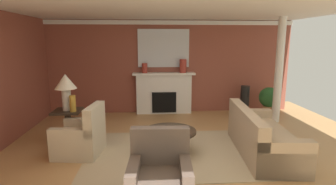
# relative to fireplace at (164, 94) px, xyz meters

# --- Properties ---
(ground_plane) EXTENTS (8.84, 8.84, 0.00)m
(ground_plane) POSITION_rel_fireplace_xyz_m (0.08, -3.17, -0.57)
(ground_plane) COLOR tan
(wall_fireplace) EXTENTS (7.40, 0.12, 2.70)m
(wall_fireplace) POSITION_rel_fireplace_xyz_m (0.08, 0.21, 0.78)
(wall_fireplace) COLOR brown
(wall_fireplace) RESTS_ON ground_plane
(ceiling_panel) EXTENTS (7.40, 7.25, 0.06)m
(ceiling_panel) POSITION_rel_fireplace_xyz_m (0.08, -2.87, 2.16)
(ceiling_panel) COLOR white
(crown_moulding) EXTENTS (7.40, 0.08, 0.12)m
(crown_moulding) POSITION_rel_fireplace_xyz_m (0.08, 0.13, 2.05)
(crown_moulding) COLOR white
(area_rug) EXTENTS (3.11, 2.39, 0.01)m
(area_rug) POSITION_rel_fireplace_xyz_m (-0.06, -2.94, -0.56)
(area_rug) COLOR tan
(area_rug) RESTS_ON ground_plane
(fireplace) EXTENTS (1.80, 0.35, 1.20)m
(fireplace) POSITION_rel_fireplace_xyz_m (0.00, 0.00, 0.00)
(fireplace) COLOR white
(fireplace) RESTS_ON ground_plane
(mantel_mirror) EXTENTS (1.48, 0.04, 1.09)m
(mantel_mirror) POSITION_rel_fireplace_xyz_m (0.00, 0.12, 1.33)
(mantel_mirror) COLOR silver
(sofa) EXTENTS (1.09, 2.17, 0.85)m
(sofa) POSITION_rel_fireplace_xyz_m (1.66, -3.09, -0.27)
(sofa) COLOR tan
(sofa) RESTS_ON ground_plane
(armchair_near_window) EXTENTS (0.90, 0.90, 0.95)m
(armchair_near_window) POSITION_rel_fireplace_xyz_m (-1.72, -2.86, -0.26)
(armchair_near_window) COLOR #C1B293
(armchair_near_window) RESTS_ON ground_plane
(armchair_facing_fireplace) EXTENTS (0.84, 0.84, 0.95)m
(armchair_facing_fireplace) POSITION_rel_fireplace_xyz_m (-0.31, -4.55, -0.26)
(armchair_facing_fireplace) COLOR brown
(armchair_facing_fireplace) RESTS_ON ground_plane
(coffee_table) EXTENTS (1.00, 1.00, 0.45)m
(coffee_table) POSITION_rel_fireplace_xyz_m (-0.06, -2.94, -0.23)
(coffee_table) COLOR #2D2319
(coffee_table) RESTS_ON ground_plane
(side_table) EXTENTS (0.56, 0.56, 0.70)m
(side_table) POSITION_rel_fireplace_xyz_m (-2.12, -2.24, -0.17)
(side_table) COLOR #2D2319
(side_table) RESTS_ON ground_plane
(table_lamp) EXTENTS (0.44, 0.44, 0.75)m
(table_lamp) POSITION_rel_fireplace_xyz_m (-2.12, -2.24, 0.65)
(table_lamp) COLOR beige
(table_lamp) RESTS_ON side_table
(vase_on_side_table) EXTENTS (0.12, 0.12, 0.33)m
(vase_on_side_table) POSITION_rel_fireplace_xyz_m (-1.97, -2.36, 0.30)
(vase_on_side_table) COLOR #B7892D
(vase_on_side_table) RESTS_ON side_table
(vase_mantel_left) EXTENTS (0.16, 0.16, 0.28)m
(vase_mantel_left) POSITION_rel_fireplace_xyz_m (-0.55, -0.05, 0.77)
(vase_mantel_left) COLOR #9E3328
(vase_mantel_left) RESTS_ON fireplace
(vase_mantel_right) EXTENTS (0.20, 0.20, 0.39)m
(vase_mantel_right) POSITION_rel_fireplace_xyz_m (0.55, -0.05, 0.83)
(vase_mantel_right) COLOR #9E3328
(vase_mantel_right) RESTS_ON fireplace
(vase_tall_corner) EXTENTS (0.25, 0.25, 0.84)m
(vase_tall_corner) POSITION_rel_fireplace_xyz_m (2.33, -0.30, -0.15)
(vase_tall_corner) COLOR black
(vase_tall_corner) RESTS_ON ground_plane
(book_red_cover) EXTENTS (0.24, 0.22, 0.04)m
(book_red_cover) POSITION_rel_fireplace_xyz_m (0.01, -2.93, -0.10)
(book_red_cover) COLOR tan
(book_red_cover) RESTS_ON coffee_table
(potted_plant) EXTENTS (0.56, 0.56, 0.83)m
(potted_plant) POSITION_rel_fireplace_xyz_m (2.93, -0.57, -0.08)
(potted_plant) COLOR #A8754C
(potted_plant) RESTS_ON ground_plane
(column_white) EXTENTS (0.20, 0.20, 2.70)m
(column_white) POSITION_rel_fireplace_xyz_m (2.90, -1.07, 0.78)
(column_white) COLOR white
(column_white) RESTS_ON ground_plane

